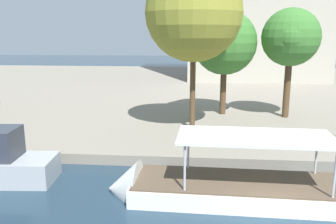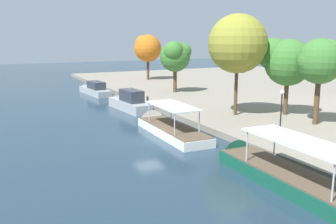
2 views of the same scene
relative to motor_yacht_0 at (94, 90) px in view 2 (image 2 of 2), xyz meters
name	(u,v)px [view 2 (image 2 of 2)]	position (x,y,z in m)	size (l,w,h in m)	color
ground_plane	(149,140)	(29.80, -3.28, -0.59)	(220.00, 220.00, 0.00)	#1E3342
motor_yacht_0	(94,90)	(0.00, 0.00, 0.00)	(10.17, 2.99, 4.05)	#9EA3A8
motor_yacht_1	(128,104)	(15.23, 0.25, 0.17)	(9.60, 2.86, 4.70)	#9EA3A8
tour_boat_2	(168,129)	(28.21, -0.54, -0.26)	(11.88, 3.37, 4.12)	silver
tour_boat_3	(285,178)	(43.33, 0.26, -0.19)	(14.33, 3.38, 4.24)	#14513D
mooring_bollard_0	(148,99)	(14.59, 3.28, 0.48)	(0.31, 0.31, 0.87)	#2D2D33
lamp_post	(281,111)	(36.94, 5.72, 2.53)	(0.37, 0.37, 4.34)	black
tree_0	(176,55)	(8.04, 11.01, 5.85)	(4.95, 4.85, 8.03)	#4C3823
tree_2	(148,47)	(-10.62, 14.45, 6.58)	(5.50, 5.71, 9.14)	#4C3823
tree_3	(284,60)	(28.62, 13.67, 6.16)	(5.61, 5.50, 8.55)	#4C3823
tree_4	(236,44)	(26.45, 8.67, 7.86)	(6.49, 6.49, 11.17)	#4C3823
tree_5	(320,60)	(33.96, 13.22, 6.41)	(4.47, 4.52, 8.55)	#4C3823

